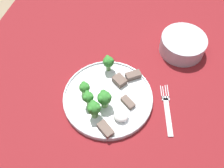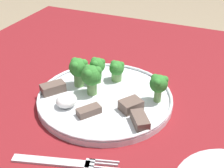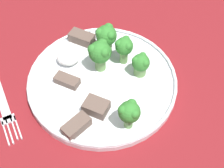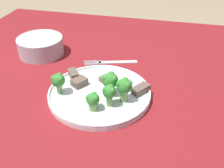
# 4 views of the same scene
# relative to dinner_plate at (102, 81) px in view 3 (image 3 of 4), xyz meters

# --- Properties ---
(table) EXTENTS (1.09, 1.04, 0.78)m
(table) POSITION_rel_dinner_plate_xyz_m (0.06, 0.07, -0.12)
(table) COLOR maroon
(table) RESTS_ON ground_plane
(dinner_plate) EXTENTS (0.27, 0.27, 0.02)m
(dinner_plate) POSITION_rel_dinner_plate_xyz_m (0.00, 0.00, 0.00)
(dinner_plate) COLOR white
(dinner_plate) RESTS_ON table
(fork) EXTENTS (0.07, 0.17, 0.00)m
(fork) POSITION_rel_dinner_plate_xyz_m (0.18, 0.01, -0.01)
(fork) COLOR silver
(fork) RESTS_ON table
(broccoli_floret_near_rim_left) EXTENTS (0.03, 0.03, 0.05)m
(broccoli_floret_near_rim_left) POSITION_rel_dinner_plate_xyz_m (-0.07, -0.00, 0.03)
(broccoli_floret_near_rim_left) COLOR #709E56
(broccoli_floret_near_rim_left) RESTS_ON dinner_plate
(broccoli_floret_center_left) EXTENTS (0.04, 0.04, 0.06)m
(broccoli_floret_center_left) POSITION_rel_dinner_plate_xyz_m (-0.02, -0.07, 0.04)
(broccoli_floret_center_left) COLOR #709E56
(broccoli_floret_center_left) RESTS_ON dinner_plate
(broccoli_floret_back_left) EXTENTS (0.04, 0.03, 0.06)m
(broccoli_floret_back_left) POSITION_rel_dinner_plate_xyz_m (-0.03, 0.10, 0.04)
(broccoli_floret_back_left) COLOR #709E56
(broccoli_floret_back_left) RESTS_ON dinner_plate
(broccoli_floret_front_left) EXTENTS (0.04, 0.04, 0.06)m
(broccoli_floret_front_left) POSITION_rel_dinner_plate_xyz_m (-0.00, -0.03, 0.04)
(broccoli_floret_front_left) COLOR #709E56
(broccoli_floret_front_left) RESTS_ON dinner_plate
(broccoli_floret_center_back) EXTENTS (0.03, 0.03, 0.06)m
(broccoli_floret_center_back) POSITION_rel_dinner_plate_xyz_m (-0.05, -0.04, 0.04)
(broccoli_floret_center_back) COLOR #709E56
(broccoli_floret_center_back) RESTS_ON dinner_plate
(meat_slice_front_slice) EXTENTS (0.05, 0.04, 0.01)m
(meat_slice_front_slice) POSITION_rel_dinner_plate_xyz_m (0.06, -0.00, 0.01)
(meat_slice_front_slice) COLOR brown
(meat_slice_front_slice) RESTS_ON dinner_plate
(meat_slice_middle_slice) EXTENTS (0.05, 0.05, 0.02)m
(meat_slice_middle_slice) POSITION_rel_dinner_plate_xyz_m (0.02, -0.11, 0.01)
(meat_slice_middle_slice) COLOR brown
(meat_slice_middle_slice) RESTS_ON dinner_plate
(meat_slice_rear_slice) EXTENTS (0.05, 0.05, 0.02)m
(meat_slice_rear_slice) POSITION_rel_dinner_plate_xyz_m (0.02, 0.06, 0.01)
(meat_slice_rear_slice) COLOR brown
(meat_slice_rear_slice) RESTS_ON dinner_plate
(meat_slice_edge_slice) EXTENTS (0.05, 0.05, 0.02)m
(meat_slice_edge_slice) POSITION_rel_dinner_plate_xyz_m (0.06, 0.09, 0.01)
(meat_slice_edge_slice) COLOR brown
(meat_slice_edge_slice) RESTS_ON dinner_plate
(sauce_dollop) EXTENTS (0.04, 0.04, 0.02)m
(sauce_dollop) POSITION_rel_dinner_plate_xyz_m (0.05, -0.06, 0.01)
(sauce_dollop) COLOR white
(sauce_dollop) RESTS_ON dinner_plate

